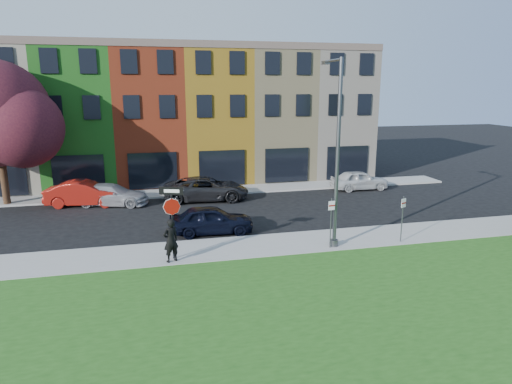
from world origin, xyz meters
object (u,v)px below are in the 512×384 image
object	(u,v)px
man	(171,240)
sedan_near	(211,220)
stop_sign	(172,208)
street_lamp	(336,154)

from	to	relation	value
man	sedan_near	xyz separation A→B (m)	(2.25, 3.74, -0.34)
stop_sign	street_lamp	xyz separation A→B (m)	(7.41, 0.06, 2.03)
man	street_lamp	distance (m)	8.25
sedan_near	street_lamp	world-z (taller)	street_lamp
sedan_near	street_lamp	distance (m)	7.26
street_lamp	stop_sign	bearing A→B (deg)	-176.01
man	sedan_near	world-z (taller)	man
stop_sign	street_lamp	distance (m)	7.69
man	sedan_near	distance (m)	4.37
sedan_near	man	bearing A→B (deg)	153.23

